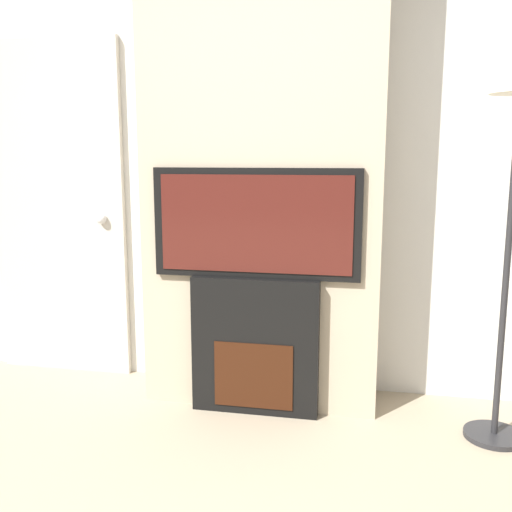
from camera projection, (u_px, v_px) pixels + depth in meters
name	position (u px, v px, depth m)	size (l,w,h in m)	color
wall_back	(270.00, 156.00, 3.24)	(6.00, 0.06, 2.70)	silver
chimney_breast	(263.00, 156.00, 3.03)	(1.26, 0.38, 2.70)	tan
fireplace	(256.00, 345.00, 3.01)	(0.67, 0.15, 0.73)	black
television	(256.00, 223.00, 2.90)	(1.07, 0.07, 0.56)	black
entry_door	(59.00, 211.00, 3.50)	(0.86, 0.09, 2.03)	#BCB7AD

